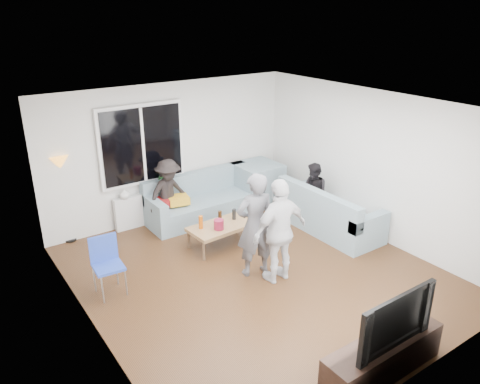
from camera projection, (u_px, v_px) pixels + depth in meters
floor at (257, 275)px, 7.31m from camera, size 5.00×5.50×0.04m
ceiling at (259, 106)px, 6.33m from camera, size 5.00×5.50×0.04m
wall_back at (171, 151)px, 8.93m from camera, size 5.00×0.04×2.60m
wall_front at (424, 282)px, 4.71m from camera, size 5.00×0.04×2.60m
wall_left at (86, 243)px, 5.48m from camera, size 0.04×5.50×2.60m
wall_right at (374, 165)px, 8.16m from camera, size 0.04×5.50×2.60m
window_frame at (142, 144)px, 8.46m from camera, size 1.62×0.06×1.47m
window_glass at (143, 145)px, 8.42m from camera, size 1.50×0.02×1.35m
window_mullion at (143, 145)px, 8.42m from camera, size 0.05×0.03×1.35m
radiator at (148, 208)px, 8.88m from camera, size 1.30×0.12×0.62m
potted_plant at (159, 182)px, 8.82m from camera, size 0.21×0.18×0.34m
vase at (124, 194)px, 8.48m from camera, size 0.21×0.21×0.19m
sofa_back_section at (205, 197)px, 9.10m from camera, size 2.30×0.85×0.85m
sofa_right_section at (330, 209)px, 8.57m from camera, size 2.00×0.85×0.85m
sofa_corner at (257, 184)px, 9.78m from camera, size 0.85×0.85×0.85m
cushion_yellow at (178, 200)px, 8.74m from camera, size 0.44×0.39×0.14m
cushion_red at (159, 203)px, 8.61m from camera, size 0.40×0.35×0.13m
coffee_table at (221, 236)px, 8.06m from camera, size 1.14×0.67×0.40m
pitcher at (219, 225)px, 7.82m from camera, size 0.17×0.17×0.17m
side_chair at (109, 267)px, 6.64m from camera, size 0.43×0.43×0.86m
floor_lamp at (65, 200)px, 8.04m from camera, size 0.32×0.32×1.56m
player_left at (255, 225)px, 7.02m from camera, size 0.67×0.51×1.65m
player_right at (280, 231)px, 6.87m from camera, size 0.95×0.41×1.62m
spectator_right at (314, 193)px, 8.86m from camera, size 0.51×0.62×1.16m
spectator_back at (169, 194)px, 8.64m from camera, size 0.92×0.62×1.31m
tv_console at (383, 357)px, 5.26m from camera, size 1.60×0.40×0.44m
television at (388, 316)px, 5.05m from camera, size 1.14×0.15×0.66m
bottle_a at (201, 222)px, 7.84m from camera, size 0.07×0.07×0.23m
bottle_c at (220, 217)px, 8.06m from camera, size 0.07×0.07×0.21m
bottle_e at (234, 214)px, 8.18m from camera, size 0.07×0.07×0.19m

